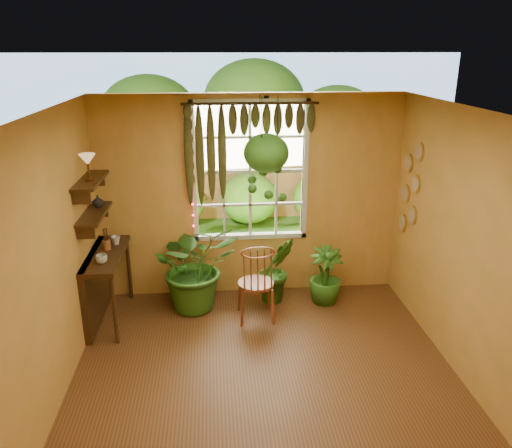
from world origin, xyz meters
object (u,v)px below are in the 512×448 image
Objects in this scene: potted_plant_left at (196,266)px; windsor_chair at (256,294)px; potted_plant_mid at (276,269)px; hanging_basket at (266,159)px; counter_ledge at (99,280)px.

windsor_chair is at bearing -25.76° from potted_plant_left.
windsor_chair is at bearing -123.80° from potted_plant_mid.
hanging_basket reaches higher than windsor_chair.
counter_ledge is 0.92× the size of hanging_basket.
potted_plant_left is 0.91× the size of hanging_basket.
potted_plant_mid is at bearing 7.97° from counter_ledge.
windsor_chair is 0.87m from potted_plant_left.
counter_ledge is 1.19m from potted_plant_left.
potted_plant_mid is (0.31, 0.46, 0.11)m from windsor_chair.
hanging_basket reaches higher than potted_plant_mid.
potted_plant_mid is at bearing 0.35° from hanging_basket.
potted_plant_mid is at bearing 54.02° from windsor_chair.
counter_ledge is 1.00× the size of windsor_chair.
windsor_chair is 1.00× the size of potted_plant_left.
windsor_chair reaches higher than counter_ledge.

